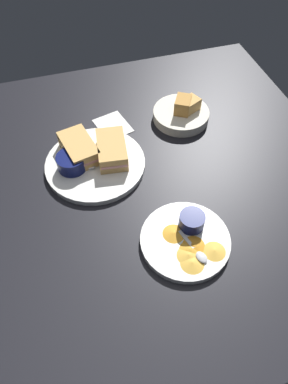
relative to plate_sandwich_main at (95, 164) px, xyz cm
name	(u,v)px	position (x,y,z in cm)	size (l,w,h in cm)	color
ground_plane	(145,181)	(7.97, 12.06, -2.30)	(110.00, 110.00, 3.00)	black
plate_sandwich_main	(95,164)	(0.00, 0.00, 0.00)	(27.49, 27.49, 1.60)	white
sandwich_half_near	(112,150)	(-0.95, 5.14, 3.20)	(14.07, 9.25, 4.80)	tan
sandwich_half_far	(79,148)	(-3.98, -3.39, 3.20)	(14.46, 10.23, 4.80)	tan
ramekin_dark_sauce	(71,162)	(0.15, -6.18, 3.00)	(7.85, 7.85, 4.11)	#0C144C
spoon_by_dark_ramekin	(95,167)	(1.97, -0.48, 1.16)	(4.42, 9.84, 0.80)	silver
plate_chips_companion	(185,240)	(29.81, 15.18, 0.00)	(21.16, 21.16, 1.60)	white
ramekin_light_gravy	(192,220)	(26.64, 17.82, 2.75)	(6.06, 6.06, 3.62)	#0C144C
spoon_by_gravy_ramekin	(198,253)	(34.24, 16.47, 1.16)	(9.88, 4.20, 0.80)	silver
plantain_chip_scatter	(192,249)	(33.01, 15.52, 1.10)	(15.83, 14.54, 0.60)	orange
bread_basket_rear	(182,113)	(-11.85, 29.80, 1.39)	(17.23, 17.23, 7.47)	silver
paper_napkin_folded	(113,125)	(-14.68, 8.47, -0.60)	(11.00, 9.00, 0.40)	white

